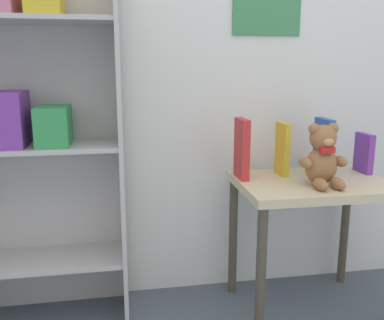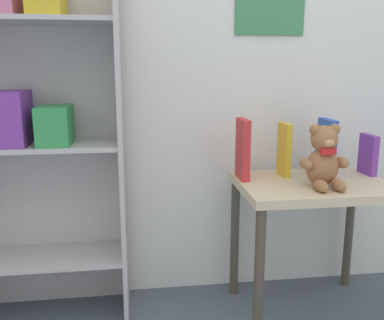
# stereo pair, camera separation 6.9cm
# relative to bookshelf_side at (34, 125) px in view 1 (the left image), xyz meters

# --- Properties ---
(wall_back) EXTENTS (4.80, 0.07, 2.50)m
(wall_back) POSITION_rel_bookshelf_side_xyz_m (0.99, 0.16, 0.40)
(wall_back) COLOR silver
(wall_back) RESTS_ON ground_plane
(bookshelf_side) EXTENTS (0.70, 0.29, 1.53)m
(bookshelf_side) POSITION_rel_bookshelf_side_xyz_m (0.00, 0.00, 0.00)
(bookshelf_side) COLOR #BCB7B2
(bookshelf_side) RESTS_ON ground_plane
(display_table) EXTENTS (0.64, 0.46, 0.61)m
(display_table) POSITION_rel_bookshelf_side_xyz_m (1.15, -0.16, -0.34)
(display_table) COLOR beige
(display_table) RESTS_ON ground_plane
(teddy_bear) EXTENTS (0.19, 0.18, 0.26)m
(teddy_bear) POSITION_rel_bookshelf_side_xyz_m (1.15, -0.24, -0.13)
(teddy_bear) COLOR #99663D
(teddy_bear) RESTS_ON display_table
(book_standing_red) EXTENTS (0.03, 0.14, 0.26)m
(book_standing_red) POSITION_rel_bookshelf_side_xyz_m (0.86, -0.07, -0.11)
(book_standing_red) COLOR red
(book_standing_red) RESTS_ON display_table
(book_standing_yellow) EXTENTS (0.03, 0.11, 0.24)m
(book_standing_yellow) POSITION_rel_bookshelf_side_xyz_m (1.05, -0.05, -0.13)
(book_standing_yellow) COLOR gold
(book_standing_yellow) RESTS_ON display_table
(book_standing_blue) EXTENTS (0.04, 0.14, 0.25)m
(book_standing_blue) POSITION_rel_bookshelf_side_xyz_m (1.24, -0.05, -0.12)
(book_standing_blue) COLOR #2D51B7
(book_standing_blue) RESTS_ON display_table
(book_standing_purple) EXTENTS (0.03, 0.12, 0.18)m
(book_standing_purple) POSITION_rel_bookshelf_side_xyz_m (1.44, -0.07, -0.15)
(book_standing_purple) COLOR purple
(book_standing_purple) RESTS_ON display_table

